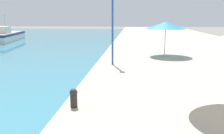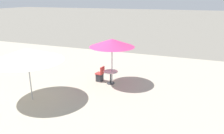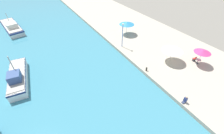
{
  "view_description": "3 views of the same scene",
  "coord_description": "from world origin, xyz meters",
  "px_view_note": "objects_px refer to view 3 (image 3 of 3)",
  "views": [
    {
      "loc": [
        2.43,
        7.32,
        3.59
      ],
      "look_at": [
        1.5,
        18.36,
        1.35
      ],
      "focal_mm": 40.0,
      "sensor_mm": 36.0,
      "label": 1
    },
    {
      "loc": [
        -2.03,
        8.33,
        5.25
      ],
      "look_at": [
        8.73,
        12.51,
        1.55
      ],
      "focal_mm": 35.0,
      "sensor_mm": 36.0,
      "label": 2
    },
    {
      "loc": [
        -12.82,
        2.74,
        15.08
      ],
      "look_at": [
        -4.0,
        18.0,
        1.15
      ],
      "focal_mm": 24.0,
      "sensor_mm": 36.0,
      "label": 3
    }
  ],
  "objects_px": {
    "person_at_quay": "(185,100)",
    "cafe_chair_left": "(194,59)",
    "fishing_boat_mid": "(18,77)",
    "mooring_bollard": "(147,69)",
    "cafe_umbrella_striped": "(127,23)",
    "lamppost": "(123,31)",
    "cafe_umbrella_white": "(173,49)",
    "fishing_boat_far": "(12,27)",
    "cafe_table": "(198,61)",
    "cafe_umbrella_pink": "(203,51)"
  },
  "relations": [
    {
      "from": "person_at_quay",
      "to": "cafe_chair_left",
      "type": "bearing_deg",
      "value": 30.64
    },
    {
      "from": "fishing_boat_mid",
      "to": "cafe_chair_left",
      "type": "xyz_separation_m",
      "value": [
        25.35,
        -9.76,
        0.0
      ]
    },
    {
      "from": "cafe_chair_left",
      "to": "mooring_bollard",
      "type": "height_order",
      "value": "cafe_chair_left"
    },
    {
      "from": "cafe_umbrella_striped",
      "to": "lamppost",
      "type": "distance_m",
      "value": 5.69
    },
    {
      "from": "person_at_quay",
      "to": "lamppost",
      "type": "bearing_deg",
      "value": 87.51
    },
    {
      "from": "cafe_umbrella_white",
      "to": "cafe_chair_left",
      "type": "distance_m",
      "value": 4.38
    },
    {
      "from": "cafe_umbrella_striped",
      "to": "fishing_boat_mid",
      "type": "bearing_deg",
      "value": -168.85
    },
    {
      "from": "fishing_boat_mid",
      "to": "fishing_boat_far",
      "type": "height_order",
      "value": "fishing_boat_mid"
    },
    {
      "from": "cafe_umbrella_striped",
      "to": "cafe_table",
      "type": "height_order",
      "value": "cafe_umbrella_striped"
    },
    {
      "from": "cafe_chair_left",
      "to": "fishing_boat_mid",
      "type": "bearing_deg",
      "value": 167.51
    },
    {
      "from": "fishing_boat_mid",
      "to": "mooring_bollard",
      "type": "distance_m",
      "value": 18.65
    },
    {
      "from": "cafe_umbrella_pink",
      "to": "cafe_chair_left",
      "type": "bearing_deg",
      "value": 82.25
    },
    {
      "from": "cafe_umbrella_pink",
      "to": "cafe_table",
      "type": "xyz_separation_m",
      "value": [
        0.0,
        0.08,
        -1.83
      ]
    },
    {
      "from": "cafe_umbrella_striped",
      "to": "cafe_umbrella_white",
      "type": "bearing_deg",
      "value": -87.47
    },
    {
      "from": "fishing_boat_mid",
      "to": "cafe_chair_left",
      "type": "height_order",
      "value": "fishing_boat_mid"
    },
    {
      "from": "cafe_umbrella_striped",
      "to": "person_at_quay",
      "type": "distance_m",
      "value": 19.55
    },
    {
      "from": "cafe_chair_left",
      "to": "person_at_quay",
      "type": "height_order",
      "value": "person_at_quay"
    },
    {
      "from": "fishing_boat_far",
      "to": "mooring_bollard",
      "type": "distance_m",
      "value": 32.7
    },
    {
      "from": "fishing_boat_far",
      "to": "lamppost",
      "type": "distance_m",
      "value": 26.91
    },
    {
      "from": "mooring_bollard",
      "to": "fishing_boat_mid",
      "type": "bearing_deg",
      "value": 155.38
    },
    {
      "from": "cafe_umbrella_striped",
      "to": "mooring_bollard",
      "type": "distance_m",
      "value": 12.98
    },
    {
      "from": "fishing_boat_far",
      "to": "mooring_bollard",
      "type": "height_order",
      "value": "fishing_boat_far"
    },
    {
      "from": "person_at_quay",
      "to": "fishing_boat_far",
      "type": "bearing_deg",
      "value": 116.01
    },
    {
      "from": "fishing_boat_mid",
      "to": "mooring_bollard",
      "type": "bearing_deg",
      "value": -19.41
    },
    {
      "from": "person_at_quay",
      "to": "cafe_umbrella_white",
      "type": "bearing_deg",
      "value": 54.56
    },
    {
      "from": "fishing_boat_mid",
      "to": "lamppost",
      "type": "distance_m",
      "value": 17.86
    },
    {
      "from": "cafe_umbrella_pink",
      "to": "mooring_bollard",
      "type": "distance_m",
      "value": 8.97
    },
    {
      "from": "mooring_bollard",
      "to": "cafe_table",
      "type": "bearing_deg",
      "value": -18.06
    },
    {
      "from": "person_at_quay",
      "to": "cafe_umbrella_striped",
      "type": "bearing_deg",
      "value": 76.75
    },
    {
      "from": "cafe_chair_left",
      "to": "lamppost",
      "type": "relative_size",
      "value": 0.2
    },
    {
      "from": "person_at_quay",
      "to": "mooring_bollard",
      "type": "distance_m",
      "value": 6.93
    },
    {
      "from": "cafe_umbrella_pink",
      "to": "cafe_table",
      "type": "distance_m",
      "value": 1.83
    },
    {
      "from": "cafe_table",
      "to": "mooring_bollard",
      "type": "distance_m",
      "value": 8.71
    },
    {
      "from": "cafe_umbrella_white",
      "to": "person_at_quay",
      "type": "distance_m",
      "value": 8.79
    },
    {
      "from": "fishing_boat_mid",
      "to": "cafe_umbrella_pink",
      "type": "xyz_separation_m",
      "value": [
        25.24,
        -10.55,
        2.04
      ]
    },
    {
      "from": "cafe_chair_left",
      "to": "cafe_umbrella_white",
      "type": "bearing_deg",
      "value": 157.05
    },
    {
      "from": "fishing_boat_far",
      "to": "cafe_table",
      "type": "relative_size",
      "value": 14.04
    },
    {
      "from": "cafe_umbrella_striped",
      "to": "lamppost",
      "type": "height_order",
      "value": "lamppost"
    },
    {
      "from": "cafe_umbrella_white",
      "to": "lamppost",
      "type": "xyz_separation_m",
      "value": [
        -4.34,
        7.76,
        0.86
      ]
    },
    {
      "from": "mooring_bollard",
      "to": "lamppost",
      "type": "height_order",
      "value": "lamppost"
    },
    {
      "from": "fishing_boat_mid",
      "to": "cafe_umbrella_striped",
      "type": "distance_m",
      "value": 21.97
    },
    {
      "from": "fishing_boat_mid",
      "to": "cafe_umbrella_striped",
      "type": "bearing_deg",
      "value": 16.36
    },
    {
      "from": "fishing_boat_far",
      "to": "cafe_umbrella_white",
      "type": "bearing_deg",
      "value": -62.05
    },
    {
      "from": "fishing_boat_mid",
      "to": "cafe_chair_left",
      "type": "bearing_deg",
      "value": -15.84
    },
    {
      "from": "cafe_umbrella_white",
      "to": "mooring_bollard",
      "type": "height_order",
      "value": "cafe_umbrella_white"
    },
    {
      "from": "person_at_quay",
      "to": "mooring_bollard",
      "type": "bearing_deg",
      "value": 90.36
    },
    {
      "from": "cafe_umbrella_white",
      "to": "fishing_boat_mid",
      "type": "bearing_deg",
      "value": 160.71
    },
    {
      "from": "cafe_umbrella_pink",
      "to": "lamppost",
      "type": "relative_size",
      "value": 0.57
    },
    {
      "from": "cafe_table",
      "to": "person_at_quay",
      "type": "relative_size",
      "value": 0.82
    },
    {
      "from": "cafe_umbrella_striped",
      "to": "fishing_boat_far",
      "type": "bearing_deg",
      "value": 143.41
    }
  ]
}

